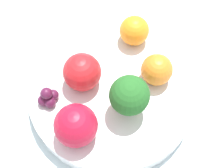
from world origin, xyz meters
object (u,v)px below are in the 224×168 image
at_px(apple_red, 76,125).
at_px(bowl, 112,92).
at_px(apple_green, 82,72).
at_px(grape_cluster, 48,97).
at_px(orange_back, 134,31).
at_px(broccoli, 130,96).
at_px(orange_front, 157,70).

bearing_deg(apple_red, bowl, 24.11).
xyz_separation_m(apple_green, grape_cluster, (-0.06, 0.00, -0.02)).
xyz_separation_m(bowl, apple_red, (-0.08, -0.04, 0.05)).
distance_m(bowl, orange_back, 0.11).
xyz_separation_m(apple_red, orange_back, (0.16, 0.09, -0.01)).
height_order(bowl, apple_red, apple_red).
bearing_deg(orange_back, grape_cluster, -171.94).
xyz_separation_m(apple_green, orange_back, (0.11, 0.02, -0.00)).
xyz_separation_m(broccoli, grape_cluster, (-0.09, 0.08, -0.03)).
bearing_deg(broccoli, apple_green, 113.17).
xyz_separation_m(orange_front, orange_back, (0.01, 0.08, 0.00)).
bearing_deg(apple_green, bowl, -45.24).
bearing_deg(apple_red, orange_back, 30.00).
distance_m(bowl, grape_cluster, 0.10).
bearing_deg(apple_red, orange_front, 5.33).
xyz_separation_m(apple_red, orange_front, (0.15, 0.01, -0.01)).
bearing_deg(grape_cluster, apple_green, -0.30).
bearing_deg(broccoli, orange_front, 17.85).
bearing_deg(orange_front, grape_cluster, 160.69).
relative_size(orange_front, grape_cluster, 1.44).
height_order(apple_green, orange_front, apple_green).
relative_size(broccoli, orange_front, 1.49).
bearing_deg(grape_cluster, broccoli, -39.40).
xyz_separation_m(bowl, grape_cluster, (-0.09, 0.03, 0.03)).
bearing_deg(orange_back, apple_red, -150.00).
height_order(apple_red, grape_cluster, apple_red).
xyz_separation_m(apple_green, orange_front, (0.10, -0.06, -0.00)).
height_order(bowl, apple_green, apple_green).
distance_m(orange_back, grape_cluster, 0.18).
bearing_deg(apple_red, broccoli, -4.99).
relative_size(broccoli, grape_cluster, 2.14).
height_order(apple_green, grape_cluster, apple_green).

